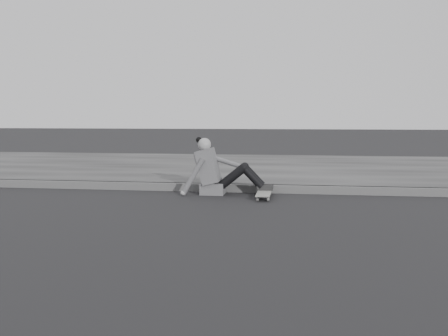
% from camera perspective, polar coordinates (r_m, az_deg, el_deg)
% --- Properties ---
extents(ground, '(80.00, 80.00, 0.00)m').
position_cam_1_polar(ground, '(5.52, -8.52, -6.59)').
color(ground, black).
rests_on(ground, ground).
extents(curb, '(24.00, 0.16, 0.12)m').
position_cam_1_polar(curb, '(7.98, -3.23, -2.21)').
color(curb, '#4C4C4C').
rests_on(curb, ground).
extents(sidewalk, '(24.00, 6.00, 0.12)m').
position_cam_1_polar(sidewalk, '(10.93, -0.12, 0.03)').
color(sidewalk, '#373737').
rests_on(sidewalk, ground).
extents(skateboard, '(0.20, 0.78, 0.09)m').
position_cam_1_polar(skateboard, '(7.32, 4.60, -2.87)').
color(skateboard, gray).
rests_on(skateboard, ground).
extents(seated_woman, '(1.38, 0.46, 0.88)m').
position_cam_1_polar(seated_woman, '(7.61, -0.80, -0.32)').
color(seated_woman, '#535356').
rests_on(seated_woman, ground).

